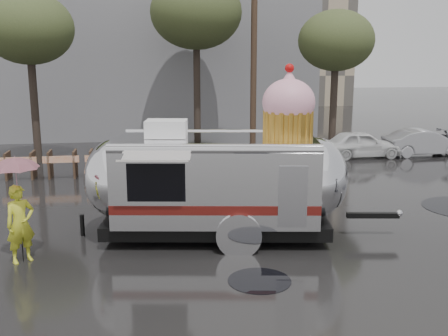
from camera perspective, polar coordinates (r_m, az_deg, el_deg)
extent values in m
plane|color=black|center=(11.02, 5.13, -11.83)|extent=(120.00, 120.00, 0.00)
cylinder|color=black|center=(15.02, 2.05, -5.13)|extent=(3.34, 3.34, 0.01)
cylinder|color=black|center=(10.88, 3.88, -12.12)|extent=(1.29, 1.29, 0.01)
cube|color=slate|center=(33.86, -11.61, 15.41)|extent=(22.00, 12.00, 13.00)
cylinder|color=#473323|center=(24.28, 3.26, 12.25)|extent=(0.28, 0.28, 9.00)
cylinder|color=#382D26|center=(23.27, -20.02, 7.66)|extent=(0.32, 0.32, 5.85)
ellipsoid|color=#35411F|center=(23.24, -20.50, 14.05)|extent=(3.64, 3.64, 2.86)
cylinder|color=#382D26|center=(24.91, -2.97, 9.67)|extent=(0.32, 0.32, 6.75)
ellipsoid|color=#35411F|center=(24.96, -3.05, 16.56)|extent=(4.20, 4.20, 3.30)
cylinder|color=#382D26|center=(24.35, 11.86, 7.77)|extent=(0.32, 0.32, 5.40)
ellipsoid|color=#35411F|center=(24.29, 12.12, 13.42)|extent=(3.36, 3.36, 2.64)
cube|color=#473323|center=(20.79, -22.46, 0.24)|extent=(0.08, 0.80, 1.00)
cube|color=#473323|center=(20.59, -20.03, 0.32)|extent=(0.08, 0.80, 1.00)
cube|color=#E5590C|center=(20.27, -21.53, 0.75)|extent=(1.30, 0.04, 0.25)
cube|color=#473323|center=(20.48, -18.39, 0.38)|extent=(0.08, 0.80, 1.00)
cube|color=#473323|center=(20.34, -15.89, 0.46)|extent=(0.08, 0.80, 1.00)
cube|color=#E5590C|center=(19.99, -17.34, 0.90)|extent=(1.30, 0.04, 0.25)
cube|color=#473323|center=(20.27, -14.21, 0.52)|extent=(0.08, 0.80, 1.00)
cube|color=#473323|center=(20.20, -11.67, 0.60)|extent=(0.08, 0.80, 1.00)
cube|color=#E5590C|center=(19.81, -13.06, 1.05)|extent=(1.30, 0.04, 0.25)
imported|color=silver|center=(24.03, 14.72, 2.77)|extent=(4.00, 1.80, 1.40)
imported|color=#B2B2B7|center=(25.36, 20.97, 2.84)|extent=(4.00, 1.80, 1.40)
cube|color=silver|center=(12.94, -0.88, -0.97)|extent=(5.14, 3.23, 1.97)
ellipsoid|color=silver|center=(13.11, 9.69, -0.98)|extent=(2.01, 2.74, 1.97)
ellipsoid|color=silver|center=(13.21, -11.36, -0.94)|extent=(2.01, 2.74, 1.97)
cube|color=black|center=(13.25, -0.86, -5.81)|extent=(5.74, 3.01, 0.33)
cylinder|color=black|center=(12.18, 1.62, -7.45)|extent=(0.79, 0.36, 0.76)
cylinder|color=black|center=(14.32, 1.43, -4.42)|extent=(0.79, 0.36, 0.76)
cylinder|color=silver|center=(12.02, 1.64, -7.46)|extent=(1.05, 0.27, 1.05)
cube|color=black|center=(13.69, 15.90, -4.97)|extent=(1.32, 0.33, 0.13)
sphere|color=silver|center=(13.86, 18.53, -4.69)|extent=(0.20, 0.20, 0.17)
cylinder|color=black|center=(13.78, -15.17, -6.01)|extent=(0.12, 0.12, 0.55)
cube|color=#52120E|center=(11.86, -1.00, -4.67)|extent=(4.75, 0.78, 0.22)
cube|color=#52120E|center=(14.27, -0.76, -1.75)|extent=(4.75, 0.78, 0.22)
cube|color=black|center=(11.77, -7.41, -1.59)|extent=(1.30, 0.23, 0.87)
cube|color=#BDB6AE|center=(11.40, -7.66, 0.76)|extent=(1.60, 0.77, 0.16)
cube|color=silver|center=(11.84, 7.50, -3.15)|extent=(0.65, 0.13, 1.42)
cube|color=white|center=(12.80, -6.30, 4.29)|extent=(1.08, 0.85, 0.42)
cylinder|color=gold|center=(12.78, 6.99, 4.75)|extent=(1.30, 1.30, 0.66)
ellipsoid|color=#F9AABE|center=(12.73, 7.05, 7.09)|extent=(1.45, 1.45, 1.14)
cone|color=#F9AABE|center=(12.69, 7.12, 9.65)|extent=(0.62, 0.62, 0.44)
sphere|color=red|center=(12.68, 7.15, 10.73)|extent=(0.25, 0.25, 0.22)
imported|color=#CED32C|center=(12.32, -21.29, -5.70)|extent=(0.75, 0.70, 1.74)
imported|color=#CB8091|center=(12.04, -21.69, -0.72)|extent=(1.22, 1.22, 0.83)
cylinder|color=black|center=(12.33, -21.27, -5.90)|extent=(0.02, 0.02, 1.65)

